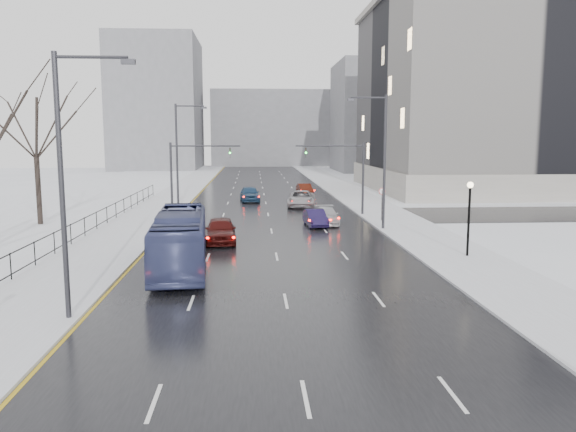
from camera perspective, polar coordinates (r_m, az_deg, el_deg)
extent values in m
cube|color=black|center=(61.50, -2.32, 1.54)|extent=(16.00, 150.00, 0.04)
cube|color=black|center=(49.60, -2.00, -0.02)|extent=(130.00, 10.00, 0.04)
cube|color=silver|center=(62.15, -12.05, 1.50)|extent=(5.00, 150.00, 0.16)
cube|color=silver|center=(62.61, 7.34, 1.65)|extent=(5.00, 150.00, 0.16)
cube|color=white|center=(64.24, -20.46, 1.36)|extent=(14.00, 150.00, 0.12)
cube|color=black|center=(33.66, -23.80, -2.15)|extent=(0.04, 70.00, 0.05)
cube|color=black|center=(33.84, -23.71, -3.82)|extent=(0.04, 70.00, 0.05)
cylinder|color=black|center=(33.76, -23.74, -3.15)|extent=(0.06, 0.06, 1.30)
cylinder|color=#2D2D33|center=(42.28, 9.78, 5.26)|extent=(0.20, 0.20, 10.00)
cylinder|color=#2D2D33|center=(42.05, 8.18, 11.82)|extent=(2.60, 0.12, 0.12)
cube|color=#2D2D33|center=(41.80, 6.39, 11.67)|extent=(0.50, 0.25, 0.18)
cylinder|color=#2D2D33|center=(22.32, -22.00, 2.41)|extent=(0.20, 0.20, 10.00)
cylinder|color=#2D2D33|center=(22.04, -19.36, 14.99)|extent=(2.60, 0.12, 0.12)
cube|color=#2D2D33|center=(21.72, -15.92, 14.84)|extent=(0.50, 0.25, 0.18)
cylinder|color=#2D2D33|center=(53.59, -11.21, 5.78)|extent=(0.20, 0.20, 10.00)
cylinder|color=#2D2D33|center=(53.48, -9.95, 10.96)|extent=(2.60, 0.12, 0.12)
cube|color=#2D2D33|center=(53.34, -8.53, 10.83)|extent=(0.50, 0.25, 0.18)
cylinder|color=black|center=(33.80, 17.88, -0.53)|extent=(0.14, 0.14, 4.00)
sphere|color=#FFE5B2|center=(33.57, 18.04, 3.02)|extent=(0.36, 0.36, 0.36)
cylinder|color=#2D2D33|center=(50.19, 7.63, 3.72)|extent=(0.20, 0.20, 6.50)
cylinder|color=#2D2D33|center=(49.56, 4.26, 7.13)|extent=(6.00, 0.12, 0.12)
imported|color=#2D2D33|center=(49.33, 1.82, 6.45)|extent=(0.15, 0.18, 0.90)
sphere|color=#19FF33|center=(49.18, 1.84, 6.44)|extent=(0.16, 0.16, 0.16)
cylinder|color=#2D2D33|center=(49.73, -11.76, 3.58)|extent=(0.20, 0.20, 6.50)
cylinder|color=#2D2D33|center=(49.26, -8.38, 7.06)|extent=(6.00, 0.12, 0.12)
imported|color=#2D2D33|center=(49.15, -5.91, 6.40)|extent=(0.15, 0.18, 0.90)
sphere|color=#19FF33|center=(49.00, -5.91, 6.40)|extent=(0.16, 0.16, 0.16)
cylinder|color=#2D2D33|center=(46.64, 9.50, 1.08)|extent=(0.06, 0.06, 2.50)
cylinder|color=white|center=(46.52, 9.54, 2.49)|extent=(0.60, 0.03, 0.60)
torus|color=#B20C0C|center=(46.52, 9.54, 2.49)|extent=(0.58, 0.06, 0.58)
cube|color=gray|center=(81.79, 23.24, 10.92)|extent=(40.00, 30.00, 24.00)
cube|color=gray|center=(83.48, 23.74, 19.44)|extent=(41.00, 31.00, 0.80)
cube|color=gray|center=(81.82, 22.83, 3.58)|extent=(40.60, 30.60, 3.00)
cube|color=slate|center=(119.81, 10.74, 9.82)|extent=(24.00, 20.00, 22.00)
cube|color=slate|center=(127.96, -13.13, 10.98)|extent=(18.00, 22.00, 28.00)
cube|color=slate|center=(141.21, -1.45, 8.85)|extent=(30.00, 18.00, 18.00)
imported|color=#394070|center=(30.16, -10.88, -2.42)|extent=(3.43, 11.14, 3.06)
imported|color=#3E0C0A|center=(37.22, -6.86, -1.44)|extent=(2.24, 4.99, 1.66)
imported|color=#1B133A|center=(43.82, 2.79, -0.19)|extent=(1.71, 4.11, 1.32)
imported|color=#949498|center=(56.23, 1.37, 1.77)|extent=(3.32, 5.99, 1.59)
imported|color=#A9AAAE|center=(45.07, 3.90, 0.04)|extent=(2.06, 4.69, 1.34)
imported|color=navy|center=(60.91, -3.91, 2.28)|extent=(2.34, 5.03, 1.67)
imported|color=#45150B|center=(67.19, 1.70, 2.71)|extent=(1.84, 4.33, 1.39)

